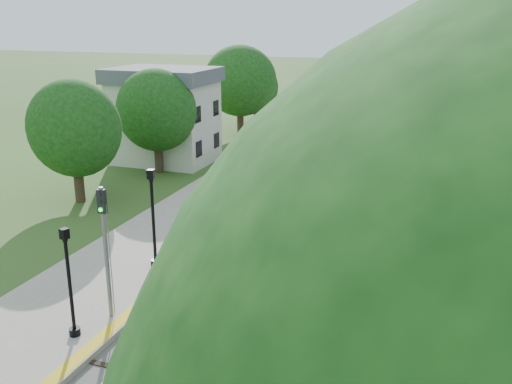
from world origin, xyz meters
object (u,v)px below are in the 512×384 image
(station_building, at_px, (164,115))
(train, at_px, (386,93))
(lamppost_far, at_px, (154,224))
(signal_platform, at_px, (105,239))
(signal_farside, at_px, (400,149))
(lamppost_mid, at_px, (70,289))
(signal_gantry, at_px, (396,82))

(station_building, distance_m, train, 38.97)
(train, height_order, lamppost_far, lamppost_far)
(station_building, height_order, lamppost_far, station_building)
(signal_platform, height_order, signal_farside, signal_farside)
(lamppost_mid, distance_m, signal_platform, 2.29)
(train, xyz_separation_m, lamppost_mid, (-3.40, -63.31, 0.19))
(lamppost_mid, height_order, signal_farside, signal_farside)
(signal_gantry, bearing_deg, lamppost_far, -97.66)
(signal_gantry, xyz_separation_m, lamppost_mid, (-5.87, -51.99, -2.48))
(signal_platform, distance_m, signal_farside, 22.38)
(lamppost_mid, bearing_deg, station_building, 111.43)
(train, distance_m, lamppost_mid, 63.40)
(signal_gantry, distance_m, signal_platform, 50.57)
(signal_gantry, distance_m, lamppost_mid, 52.38)
(signal_platform, bearing_deg, signal_farside, 66.01)
(signal_platform, bearing_deg, train, 87.30)
(lamppost_far, bearing_deg, station_building, 117.04)
(station_building, height_order, signal_platform, station_building)
(station_building, xyz_separation_m, lamppost_mid, (10.59, -26.99, -1.75))
(station_building, distance_m, signal_platform, 27.61)
(train, bearing_deg, signal_gantry, -77.69)
(train, relative_size, signal_farside, 19.25)
(signal_farside, bearing_deg, lamppost_mid, -113.43)
(lamppost_mid, relative_size, lamppost_far, 0.89)
(lamppost_far, bearing_deg, train, 86.34)
(signal_gantry, xyz_separation_m, lamppost_far, (-6.09, -45.32, -2.25))
(station_building, relative_size, signal_farside, 1.46)
(station_building, distance_m, lamppost_far, 22.88)
(signal_gantry, height_order, signal_platform, signal_gantry)
(signal_gantry, xyz_separation_m, signal_platform, (-5.37, -50.28, -1.04))
(lamppost_mid, distance_m, signal_farside, 24.19)
(lamppost_mid, height_order, signal_platform, signal_platform)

